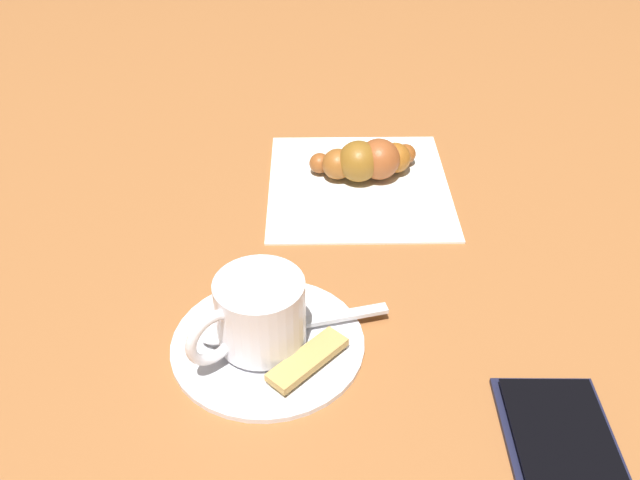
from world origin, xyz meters
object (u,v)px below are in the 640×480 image
teaspoon (265,328)px  sugar_packet (311,360)px  espresso_cup (258,313)px  saucer (268,342)px  croissant (368,160)px  napkin (359,184)px  cell_phone (568,459)px

teaspoon → sugar_packet: (0.03, 0.04, 0.00)m
espresso_cup → sugar_packet: espresso_cup is taller
saucer → teaspoon: teaspoon is taller
croissant → napkin: bearing=-27.8°
sugar_packet → saucer: bearing=95.8°
espresso_cup → sugar_packet: 0.05m
napkin → cell_phone: (0.30, 0.15, 0.00)m
teaspoon → cell_phone: teaspoon is taller
espresso_cup → teaspoon: size_ratio=0.60×
espresso_cup → cell_phone: 0.22m
saucer → teaspoon: (-0.01, -0.00, 0.01)m
saucer → espresso_cup: size_ratio=1.74×
napkin → cell_phone: 0.34m
teaspoon → cell_phone: 0.22m
teaspoon → sugar_packet: 0.05m
cell_phone → espresso_cup: bearing=-108.9°
saucer → cell_phone: bearing=69.9°
espresso_cup → croissant: size_ratio=0.72×
napkin → teaspoon: bearing=-12.6°
espresso_cup → napkin: 0.24m
napkin → cell_phone: size_ratio=1.39×
saucer → cell_phone: (0.07, 0.20, 0.00)m
teaspoon → cell_phone: (0.08, 0.20, -0.01)m
croissant → cell_phone: bearing=25.3°
saucer → napkin: saucer is taller
saucer → croissant: 0.25m
croissant → teaspoon: bearing=-13.6°
croissant → cell_phone: size_ratio=0.81×
saucer → espresso_cup: 0.03m
saucer → croissant: bearing=167.5°
sugar_packet → cell_phone: 0.17m
cell_phone → saucer: bearing=-110.1°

